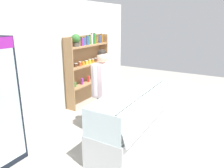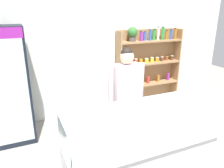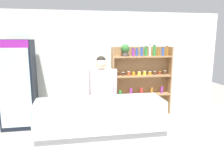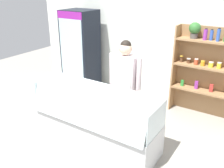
% 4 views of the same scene
% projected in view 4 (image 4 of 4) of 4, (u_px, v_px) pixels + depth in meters
% --- Properties ---
extents(ground_plane, '(12.00, 12.00, 0.00)m').
position_uv_depth(ground_plane, '(103.00, 148.00, 4.19)').
color(ground_plane, gray).
extents(back_wall, '(6.80, 0.10, 2.70)m').
position_uv_depth(back_wall, '(162.00, 43.00, 5.43)').
color(back_wall, silver).
rests_on(back_wall, ground).
extents(drinks_fridge, '(0.74, 0.67, 2.00)m').
position_uv_depth(drinks_fridge, '(81.00, 52.00, 6.04)').
color(drinks_fridge, black).
rests_on(drinks_fridge, ground).
extents(shelving_unit, '(1.59, 0.29, 1.88)m').
position_uv_depth(shelving_unit, '(214.00, 67.00, 4.80)').
color(shelving_unit, '#9E754C').
rests_on(shelving_unit, ground).
extents(deli_display_case, '(2.14, 0.74, 1.01)m').
position_uv_depth(deli_display_case, '(96.00, 128.00, 4.19)').
color(deli_display_case, silver).
rests_on(deli_display_case, ground).
extents(shop_clerk, '(0.63, 0.25, 1.68)m').
position_uv_depth(shop_clerk, '(125.00, 78.00, 4.42)').
color(shop_clerk, '#383D51').
rests_on(shop_clerk, ground).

